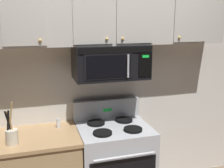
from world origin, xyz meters
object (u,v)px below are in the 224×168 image
at_px(over_range_microwave, 111,62).
at_px(utensil_crock_cream, 12,135).
at_px(salt_shaker, 58,123).
at_px(stove_range, 114,164).

distance_m(over_range_microwave, utensil_crock_cream, 1.18).
relative_size(over_range_microwave, salt_shaker, 8.07).
bearing_deg(salt_shaker, utensil_crock_cream, -148.14).
relative_size(utensil_crock_cream, salt_shaker, 4.17).
relative_size(stove_range, utensil_crock_cream, 2.85).
bearing_deg(utensil_crock_cream, salt_shaker, 31.86).
xyz_separation_m(over_range_microwave, salt_shaker, (-0.56, 0.03, -0.63)).
bearing_deg(utensil_crock_cream, stove_range, 7.24).
xyz_separation_m(over_range_microwave, utensil_crock_cream, (-1.00, -0.24, -0.58)).
distance_m(stove_range, over_range_microwave, 1.11).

